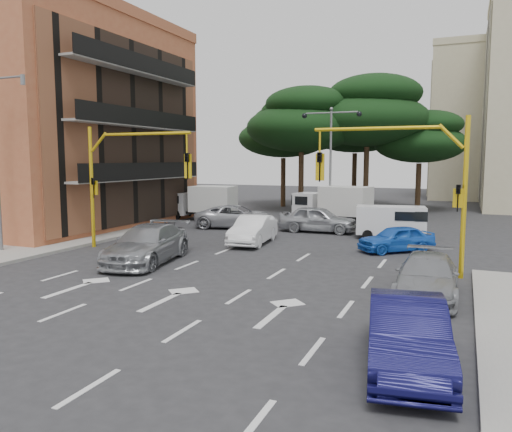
# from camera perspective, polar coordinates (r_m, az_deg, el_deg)

# --- Properties ---
(ground) EXTENTS (120.00, 120.00, 0.00)m
(ground) POSITION_cam_1_polar(r_m,az_deg,el_deg) (20.24, -2.99, -6.11)
(ground) COLOR #28282B
(ground) RESTS_ON ground
(median_strip) EXTENTS (1.40, 6.00, 0.15)m
(median_strip) POSITION_cam_1_polar(r_m,az_deg,el_deg) (35.13, 8.39, -0.63)
(median_strip) COLOR gray
(median_strip) RESTS_ON ground
(apartment_orange) EXTENTS (15.19, 16.15, 13.70)m
(apartment_orange) POSITION_cam_1_polar(r_m,az_deg,el_deg) (37.08, -23.42, 9.77)
(apartment_orange) COLOR #A65334
(apartment_orange) RESTS_ON ground
(apartment_beige_far) EXTENTS (16.20, 12.15, 16.70)m
(apartment_beige_far) POSITION_cam_1_polar(r_m,az_deg,el_deg) (62.06, 27.10, 9.48)
(apartment_beige_far) COLOR #C1B590
(apartment_beige_far) RESTS_ON ground
(pine_left_near) EXTENTS (9.15, 9.15, 10.23)m
(pine_left_near) POSITION_cam_1_polar(r_m,az_deg,el_deg) (41.79, 5.30, 10.89)
(pine_left_near) COLOR #382616
(pine_left_near) RESTS_ON ground
(pine_center) EXTENTS (9.98, 9.98, 11.16)m
(pine_center) POSITION_cam_1_polar(r_m,az_deg,el_deg) (42.59, 12.71, 11.62)
(pine_center) COLOR #382616
(pine_center) RESTS_ON ground
(pine_left_far) EXTENTS (8.32, 8.32, 9.30)m
(pine_left_far) POSITION_cam_1_polar(r_m,az_deg,el_deg) (46.48, 3.21, 9.62)
(pine_left_far) COLOR #382616
(pine_left_far) RESTS_ON ground
(pine_right) EXTENTS (7.49, 7.49, 8.37)m
(pine_right) POSITION_cam_1_polar(r_m,az_deg,el_deg) (43.92, 18.30, 8.57)
(pine_right) COLOR #382616
(pine_right) RESTS_ON ground
(pine_back) EXTENTS (9.15, 9.15, 10.23)m
(pine_back) POSITION_cam_1_polar(r_m,az_deg,el_deg) (47.81, 11.35, 10.25)
(pine_back) COLOR #382616
(pine_back) RESTS_ON ground
(signal_mast_right) EXTENTS (5.79, 0.37, 6.00)m
(signal_mast_right) POSITION_cam_1_polar(r_m,az_deg,el_deg) (19.86, 17.63, 4.66)
(signal_mast_right) COLOR yellow
(signal_mast_right) RESTS_ON ground
(signal_mast_left) EXTENTS (5.79, 0.37, 6.00)m
(signal_mast_left) POSITION_cam_1_polar(r_m,az_deg,el_deg) (25.06, -15.23, 5.07)
(signal_mast_left) COLOR yellow
(signal_mast_left) RESTS_ON ground
(street_lamp_center) EXTENTS (4.16, 0.36, 7.77)m
(street_lamp_center) POSITION_cam_1_polar(r_m,az_deg,el_deg) (34.87, 8.54, 8.13)
(street_lamp_center) COLOR slate
(street_lamp_center) RESTS_ON median_strip
(car_white_hatch) EXTENTS (2.01, 4.57, 1.46)m
(car_white_hatch) POSITION_cam_1_polar(r_m,az_deg,el_deg) (26.08, -0.34, -1.60)
(car_white_hatch) COLOR white
(car_white_hatch) RESTS_ON ground
(car_blue_compact) EXTENTS (3.80, 3.54, 1.26)m
(car_blue_compact) POSITION_cam_1_polar(r_m,az_deg,el_deg) (24.80, 15.73, -2.51)
(car_blue_compact) COLOR blue
(car_blue_compact) RESTS_ON ground
(car_silver_wagon) EXTENTS (3.14, 5.80, 1.60)m
(car_silver_wagon) POSITION_cam_1_polar(r_m,az_deg,el_deg) (21.89, -12.35, -3.16)
(car_silver_wagon) COLOR #94979C
(car_silver_wagon) RESTS_ON ground
(car_silver_cross_a) EXTENTS (5.65, 3.39, 1.47)m
(car_silver_cross_a) POSITION_cam_1_polar(r_m,az_deg,el_deg) (32.00, -2.21, -0.08)
(car_silver_cross_a) COLOR #B0B2B9
(car_silver_cross_a) RESTS_ON ground
(car_silver_cross_b) EXTENTS (4.73, 2.02, 1.59)m
(car_silver_cross_b) POSITION_cam_1_polar(r_m,az_deg,el_deg) (30.46, 7.09, -0.35)
(car_silver_cross_b) COLOR #A7AAB0
(car_silver_cross_b) RESTS_ON ground
(car_navy_parked) EXTENTS (2.27, 4.70, 1.48)m
(car_navy_parked) POSITION_cam_1_polar(r_m,az_deg,el_deg) (11.31, 16.90, -12.81)
(car_navy_parked) COLOR #0D0C3E
(car_navy_parked) RESTS_ON ground
(car_silver_parked) EXTENTS (2.00, 4.71, 1.35)m
(car_silver_parked) POSITION_cam_1_polar(r_m,az_deg,el_deg) (17.05, 18.97, -6.55)
(car_silver_parked) COLOR gray
(car_silver_parked) RESTS_ON ground
(van_white) EXTENTS (3.93, 2.26, 1.85)m
(van_white) POSITION_cam_1_polar(r_m,az_deg,el_deg) (28.71, 15.13, -0.69)
(van_white) COLOR silver
(van_white) RESTS_ON ground
(box_truck_a) EXTENTS (5.18, 2.47, 2.48)m
(box_truck_a) POSITION_cam_1_polar(r_m,az_deg,el_deg) (36.46, -6.22, 1.50)
(box_truck_a) COLOR silver
(box_truck_a) RESTS_ON ground
(box_truck_b) EXTENTS (5.54, 3.02, 2.58)m
(box_truck_b) POSITION_cam_1_polar(r_m,az_deg,el_deg) (34.44, 8.75, 1.25)
(box_truck_b) COLOR silver
(box_truck_b) RESTS_ON ground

